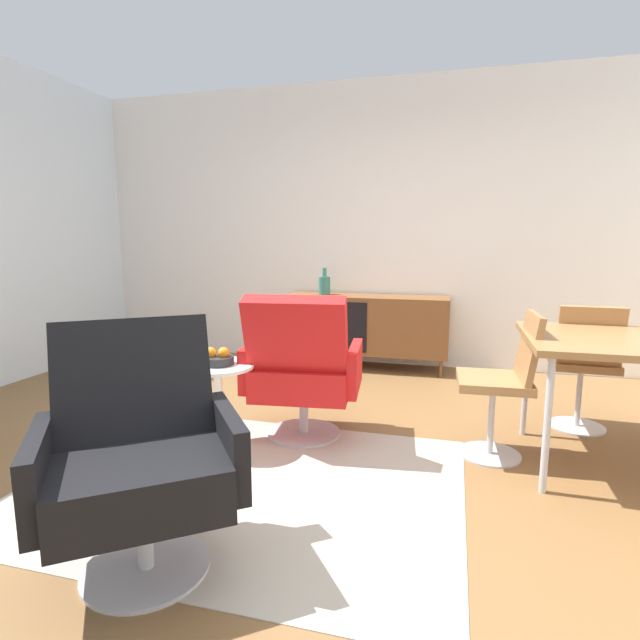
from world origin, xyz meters
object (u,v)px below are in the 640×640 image
at_px(sideboard, 365,324).
at_px(armchair_black_shell, 139,449).
at_px(fruit_bowl, 217,358).
at_px(lounge_chair_red, 302,367).
at_px(side_table_round, 219,396).
at_px(dining_chair_back_left, 584,362).
at_px(dining_chair_near_window, 505,379).
at_px(vase_cobalt, 325,285).

distance_m(sideboard, armchair_black_shell, 3.22).
relative_size(sideboard, fruit_bowl, 8.00).
height_order(lounge_chair_red, side_table_round, lounge_chair_red).
bearing_deg(dining_chair_back_left, fruit_bowl, -158.40).
xyz_separation_m(lounge_chair_red, side_table_round, (-0.45, -0.26, -0.15)).
bearing_deg(sideboard, dining_chair_back_left, -37.16).
distance_m(lounge_chair_red, armchair_black_shell, 1.35).
bearing_deg(sideboard, dining_chair_near_window, -58.11).
distance_m(dining_chair_back_left, armchair_black_shell, 2.77).
distance_m(sideboard, side_table_round, 2.20).
relative_size(sideboard, lounge_chair_red, 1.69).
relative_size(vase_cobalt, lounge_chair_red, 0.28).
height_order(dining_chair_near_window, lounge_chair_red, lounge_chair_red).
distance_m(vase_cobalt, dining_chair_back_left, 2.47).
bearing_deg(dining_chair_back_left, vase_cobalt, 148.73).
height_order(sideboard, side_table_round, sideboard).
relative_size(sideboard, side_table_round, 3.08).
xyz_separation_m(dining_chair_back_left, lounge_chair_red, (-1.74, -0.61, -0.00)).
relative_size(vase_cobalt, fruit_bowl, 1.32).
bearing_deg(armchair_black_shell, lounge_chair_red, 79.89).
bearing_deg(side_table_round, fruit_bowl, -77.95).
height_order(vase_cobalt, armchair_black_shell, vase_cobalt).
bearing_deg(vase_cobalt, side_table_round, -92.76).
bearing_deg(dining_chair_near_window, dining_chair_back_left, 46.03).
bearing_deg(sideboard, lounge_chair_red, -92.23).
height_order(dining_chair_back_left, fruit_bowl, dining_chair_back_left).
height_order(armchair_black_shell, fruit_bowl, armchair_black_shell).
relative_size(side_table_round, fruit_bowl, 2.60).
distance_m(vase_cobalt, fruit_bowl, 2.15).
xyz_separation_m(vase_cobalt, lounge_chair_red, (0.34, -1.88, -0.35)).
bearing_deg(fruit_bowl, lounge_chair_red, 29.96).
bearing_deg(lounge_chair_red, dining_chair_back_left, 19.27).
bearing_deg(lounge_chair_red, fruit_bowl, -150.04).
xyz_separation_m(sideboard, armchair_black_shell, (-0.31, -3.21, 0.03)).
bearing_deg(vase_cobalt, lounge_chair_red, -79.60).
xyz_separation_m(dining_chair_back_left, armchair_black_shell, (-1.98, -1.94, -0.00)).
relative_size(dining_chair_back_left, side_table_round, 1.65).
bearing_deg(sideboard, side_table_round, -103.72).
bearing_deg(dining_chair_near_window, side_table_round, -169.36).
xyz_separation_m(armchair_black_shell, side_table_round, (-0.21, 1.07, -0.15)).
bearing_deg(lounge_chair_red, sideboard, 87.77).
relative_size(lounge_chair_red, armchair_black_shell, 1.00).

